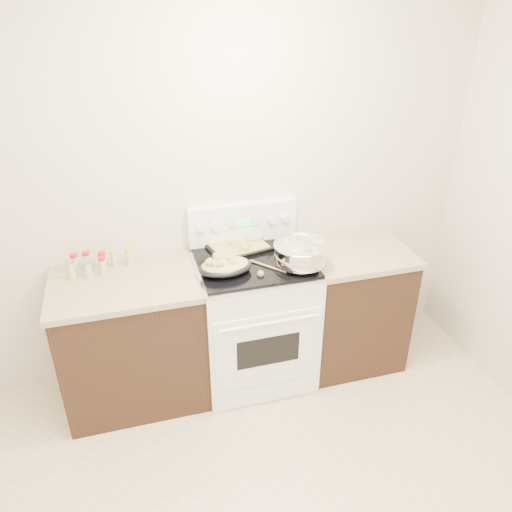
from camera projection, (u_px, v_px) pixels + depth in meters
name	position (u px, v px, depth m)	size (l,w,h in m)	color
room_shell	(267.00, 273.00, 1.62)	(4.10, 3.60, 2.75)	beige
counter_left	(133.00, 339.00, 3.31)	(0.93, 0.67, 0.92)	black
counter_right	(349.00, 304.00, 3.68)	(0.73, 0.67, 0.92)	black
kitchen_range	(254.00, 316.00, 3.49)	(0.78, 0.73, 1.22)	white
mixing_bowl	(301.00, 255.00, 3.16)	(0.37, 0.37, 0.20)	silver
roasting_pan	(225.00, 266.00, 3.10)	(0.36, 0.26, 0.12)	black
baking_sheet	(240.00, 247.00, 3.40)	(0.45, 0.36, 0.06)	black
wooden_spoon	(263.00, 271.00, 3.12)	(0.19, 0.22, 0.04)	#A47B4B
blue_ladle	(302.00, 267.00, 3.12)	(0.24, 0.17, 0.10)	#7BA5B7
spice_jars	(95.00, 263.00, 3.16)	(0.40, 0.15, 0.13)	#BFB28C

